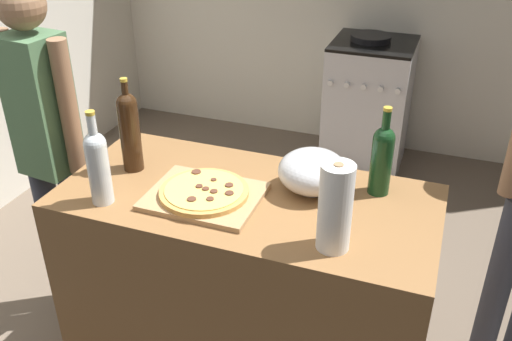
# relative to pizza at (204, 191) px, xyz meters

# --- Properties ---
(ground_plane) EXTENTS (4.39, 3.74, 0.02)m
(ground_plane) POSITION_rel_pizza_xyz_m (0.02, 1.00, -0.98)
(ground_plane) COLOR #6B5B4C
(counter) EXTENTS (1.38, 0.66, 0.93)m
(counter) POSITION_rel_pizza_xyz_m (0.13, 0.08, -0.50)
(counter) COLOR olive
(counter) RESTS_ON ground_plane
(cutting_board) EXTENTS (0.40, 0.32, 0.02)m
(cutting_board) POSITION_rel_pizza_xyz_m (-0.00, -0.00, -0.02)
(cutting_board) COLOR tan
(cutting_board) RESTS_ON counter
(pizza) EXTENTS (0.32, 0.32, 0.03)m
(pizza) POSITION_rel_pizza_xyz_m (0.00, 0.00, 0.00)
(pizza) COLOR tan
(pizza) RESTS_ON cutting_board
(mixing_bowl) EXTENTS (0.26, 0.26, 0.16)m
(mixing_bowl) POSITION_rel_pizza_xyz_m (0.35, 0.19, 0.05)
(mixing_bowl) COLOR #B2B2B7
(mixing_bowl) RESTS_ON counter
(paper_towel_roll) EXTENTS (0.11, 0.11, 0.30)m
(paper_towel_roll) POSITION_rel_pizza_xyz_m (0.50, -0.12, 0.12)
(paper_towel_roll) COLOR white
(paper_towel_roll) RESTS_ON counter
(wine_bottle_clear) EXTENTS (0.08, 0.08, 0.34)m
(wine_bottle_clear) POSITION_rel_pizza_xyz_m (0.58, 0.26, 0.11)
(wine_bottle_clear) COLOR #143819
(wine_bottle_clear) RESTS_ON counter
(wine_bottle_amber) EXTENTS (0.08, 0.08, 0.38)m
(wine_bottle_amber) POSITION_rel_pizza_xyz_m (-0.36, 0.11, 0.14)
(wine_bottle_amber) COLOR #331E0F
(wine_bottle_amber) RESTS_ON counter
(wine_bottle_green) EXTENTS (0.08, 0.08, 0.35)m
(wine_bottle_green) POSITION_rel_pizza_xyz_m (-0.33, -0.14, 0.12)
(wine_bottle_green) COLOR silver
(wine_bottle_green) RESTS_ON counter
(stove) EXTENTS (0.55, 0.58, 0.97)m
(stove) POSITION_rel_pizza_xyz_m (0.23, 2.22, -0.50)
(stove) COLOR #B7B7BC
(stove) RESTS_ON ground_plane
(person_in_stripes) EXTENTS (0.38, 0.22, 1.62)m
(person_in_stripes) POSITION_rel_pizza_xyz_m (-0.83, 0.18, -0.04)
(person_in_stripes) COLOR #383D4C
(person_in_stripes) RESTS_ON ground_plane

